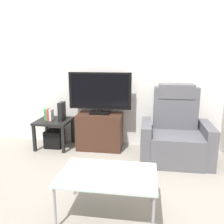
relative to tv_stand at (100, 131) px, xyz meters
name	(u,v)px	position (x,y,z in m)	size (l,w,h in m)	color
ground_plane	(94,172)	(0.08, -0.85, -0.29)	(6.40, 6.40, 0.00)	gray
wall_back	(108,67)	(0.08, 0.28, 1.01)	(6.40, 0.06, 2.60)	silver
tv_stand	(100,131)	(0.00, 0.00, 0.00)	(0.72, 0.43, 0.58)	#3D2319
television	(100,92)	(0.00, 0.02, 0.64)	(1.00, 0.20, 0.66)	black
recliner_armchair	(175,135)	(1.17, -0.26, 0.08)	(0.98, 0.78, 1.08)	#515156
side_table	(54,124)	(-0.77, -0.05, 0.10)	(0.54, 0.54, 0.46)	black
subwoofer_box	(55,139)	(-0.77, -0.05, -0.15)	(0.28, 0.28, 0.28)	black
book_leftmost	(47,114)	(-0.87, -0.07, 0.27)	(0.05, 0.12, 0.19)	#388C4C
book_middle	(49,115)	(-0.82, -0.07, 0.27)	(0.03, 0.14, 0.19)	red
book_rightmost	(51,115)	(-0.79, -0.07, 0.26)	(0.03, 0.13, 0.19)	white
game_console	(62,111)	(-0.62, -0.04, 0.32)	(0.07, 0.20, 0.30)	black
coffee_table	(108,176)	(0.41, -1.66, 0.10)	(0.90, 0.60, 0.42)	#B2C6C1
cell_phone	(102,176)	(0.36, -1.71, 0.13)	(0.07, 0.15, 0.01)	#B7B7BC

